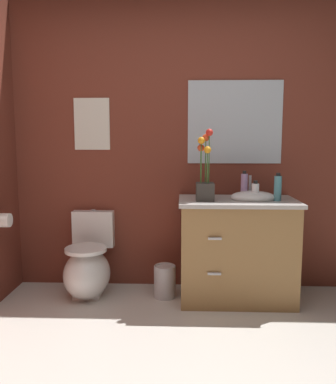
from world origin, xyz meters
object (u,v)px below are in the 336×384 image
hand_wash_bottle (255,191)px  toilet (88,267)px  trash_bin (165,281)px  toilet_paper_roll (3,220)px  flower_vase (205,179)px  wall_poster (92,124)px  wall_mirror (235,122)px  vanity_cabinet (237,248)px  soap_bottle (244,185)px  lotion_bottle (278,188)px

hand_wash_bottle → toilet: bearing=177.5°
trash_bin → toilet_paper_roll: toilet_paper_roll is taller
flower_vase → hand_wash_bottle: 0.41m
toilet → flower_vase: bearing=-5.4°
wall_poster → wall_mirror: 1.23m
vanity_cabinet → toilet_paper_roll: (-1.85, -0.17, 0.25)m
trash_bin → wall_poster: size_ratio=0.61×
wall_poster → soap_bottle: bearing=-8.4°
toilet → wall_mirror: size_ratio=0.86×
vanity_cabinet → wall_mirror: (-0.00, 0.29, 1.02)m
toilet → wall_mirror: (1.23, 0.27, 1.21)m
toilet → flower_vase: (0.96, -0.09, 0.75)m
soap_bottle → wall_mirror: size_ratio=0.28×
wall_poster → toilet_paper_roll: (-0.61, -0.46, -0.76)m
vanity_cabinet → lotion_bottle: bearing=-9.8°
toilet → lotion_bottle: bearing=-2.9°
wall_poster → wall_mirror: wall_mirror is taller
vanity_cabinet → wall_poster: bearing=166.6°
lotion_bottle → toilet_paper_roll: size_ratio=1.99×
wall_mirror → toilet_paper_roll: (-1.84, -0.46, -0.77)m
vanity_cabinet → trash_bin: 0.66m
wall_mirror → wall_poster: bearing=180.0°
toilet → vanity_cabinet: size_ratio=0.68×
toilet → trash_bin: 0.65m
flower_vase → soap_bottle: (0.33, 0.17, -0.07)m
hand_wash_bottle → toilet_paper_roll: (-1.97, -0.14, -0.22)m
lotion_bottle → trash_bin: bearing=176.1°
wall_poster → wall_mirror: bearing=0.0°
toilet → wall_mirror: bearing=12.3°
lotion_bottle → wall_poster: size_ratio=0.50×
toilet → wall_poster: 1.22m
flower_vase → hand_wash_bottle: bearing=4.8°
toilet_paper_roll → hand_wash_bottle: bearing=4.0°
vanity_cabinet → soap_bottle: bearing=59.3°
hand_wash_bottle → toilet_paper_roll: hand_wash_bottle is taller
lotion_bottle → wall_poster: bearing=167.3°
toilet → trash_bin: bearing=-1.5°
vanity_cabinet → hand_wash_bottle: vanity_cabinet is taller
hand_wash_bottle → wall_poster: size_ratio=0.35×
flower_vase → trash_bin: bearing=166.8°
toilet → lotion_bottle: lotion_bottle is taller
flower_vase → wall_poster: wall_poster is taller
wall_poster → vanity_cabinet: bearing=-13.4°
lotion_bottle → wall_mirror: size_ratio=0.27×
soap_bottle → lotion_bottle: soap_bottle is taller
wall_mirror → toilet_paper_roll: wall_mirror is taller
trash_bin → wall_mirror: 1.47m
flower_vase → wall_mirror: size_ratio=0.70×
soap_bottle → lotion_bottle: size_ratio=1.01×
soap_bottle → trash_bin: soap_bottle is taller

